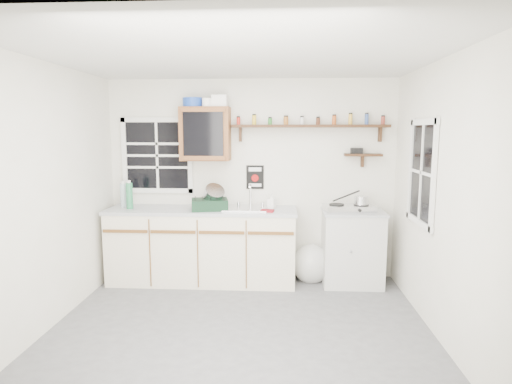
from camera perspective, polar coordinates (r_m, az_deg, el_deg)
room at (r=3.86m, az=-2.30°, el=-1.00°), size 3.64×3.24×2.54m
main_cabinet at (r=5.36m, az=-7.15°, el=-7.05°), size 2.31×0.63×0.92m
right_cabinet at (r=5.37m, az=12.68°, el=-7.21°), size 0.73×0.57×0.91m
sink at (r=5.19m, az=-1.40°, el=-2.17°), size 0.52×0.44×0.29m
upper_cabinet at (r=5.31m, az=-6.76°, el=7.70°), size 0.60×0.32×0.65m
upper_cabinet_clutter at (r=5.33m, az=-7.05°, el=11.83°), size 0.54×0.24×0.14m
spice_shelf at (r=5.31m, az=7.24°, el=8.78°), size 1.91×0.18×0.35m
secondary_shelf at (r=5.41m, az=13.83°, el=4.90°), size 0.45×0.16×0.24m
warning_sign at (r=5.42m, az=-0.13°, el=1.99°), size 0.22×0.02×0.30m
window_back at (r=5.61m, az=-13.03°, el=4.76°), size 0.93×0.03×0.98m
window_right at (r=4.58m, az=21.27°, el=2.43°), size 0.03×0.78×1.08m
water_bottles at (r=5.48m, az=-16.88°, el=-0.41°), size 0.19×0.19×0.35m
dish_rack at (r=5.17m, az=-6.03°, el=-1.23°), size 0.48×0.40×0.32m
soap_bottle at (r=5.22m, az=2.11°, el=-1.22°), size 0.11×0.11×0.18m
rag at (r=5.03m, az=1.50°, el=-2.52°), size 0.17×0.15×0.02m
hotplate at (r=5.24m, az=12.27°, el=-2.07°), size 0.62×0.38×0.08m
saucepan at (r=5.25m, az=13.80°, el=-1.12°), size 0.41×0.26×0.18m
trash_bag at (r=5.46m, az=7.39°, el=-9.45°), size 0.45×0.41×0.51m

